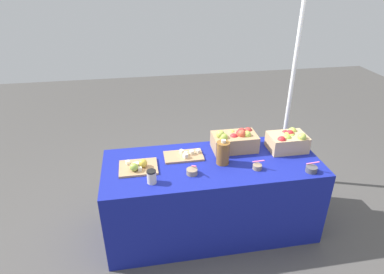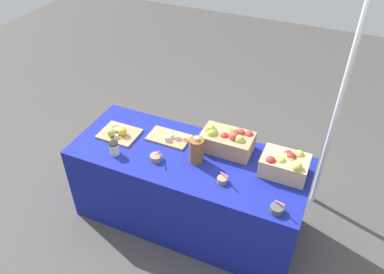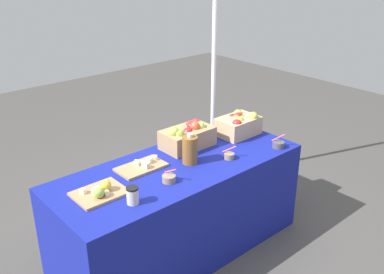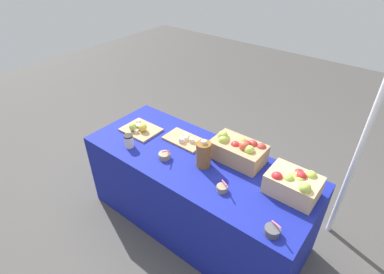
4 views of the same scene
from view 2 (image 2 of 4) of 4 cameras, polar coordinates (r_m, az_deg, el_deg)
name	(u,v)px [view 2 (image 2 of 4)]	position (r m, az deg, el deg)	size (l,w,h in m)	color
ground_plane	(189,217)	(3.55, -0.49, -11.85)	(10.00, 10.00, 0.00)	#474442
table	(188,188)	(3.27, -0.53, -7.67)	(1.90, 0.76, 0.74)	navy
apple_crate_left	(285,164)	(2.89, 13.72, -3.95)	(0.34, 0.24, 0.20)	tan
apple_crate_middle	(228,140)	(3.03, 5.33, -0.46)	(0.41, 0.24, 0.21)	tan
cutting_board_front	(169,137)	(3.18, -3.38, -0.07)	(0.35, 0.20, 0.06)	tan
cutting_board_back	(119,133)	(3.26, -10.89, 0.61)	(0.32, 0.25, 0.09)	tan
sample_bowl_near	(222,180)	(2.79, 4.54, -6.36)	(0.09, 0.09, 0.10)	gray
sample_bowl_mid	(156,157)	(2.98, -5.40, -3.06)	(0.09, 0.10, 0.10)	gray
sample_bowl_far	(277,209)	(2.65, 12.55, -10.42)	(0.10, 0.10, 0.10)	#4C4C51
cider_jug	(196,150)	(2.91, 0.67, -1.99)	(0.11, 0.11, 0.23)	brown
coffee_cup	(114,148)	(3.06, -11.53, -1.65)	(0.08, 0.08, 0.11)	beige
tent_pole	(338,106)	(3.21, 20.99, 4.28)	(0.04, 0.04, 2.12)	white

